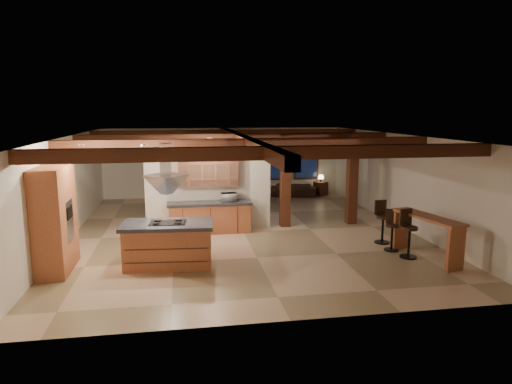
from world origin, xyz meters
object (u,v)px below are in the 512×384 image
dining_table (223,202)px  sofa (293,189)px  kitchen_island (168,244)px  bar_counter (427,230)px

dining_table → sofa: 4.04m
dining_table → kitchen_island: bearing=-84.8°
dining_table → bar_counter: size_ratio=0.83×
kitchen_island → sofa: kitchen_island is taller
sofa → bar_counter: bearing=112.8°
kitchen_island → dining_table: kitchen_island is taller
bar_counter → kitchen_island: bearing=174.9°
kitchen_island → bar_counter: bearing=-5.1°
kitchen_island → bar_counter: (6.26, -0.56, 0.21)m
dining_table → sofa: (3.27, 2.37, -0.03)m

